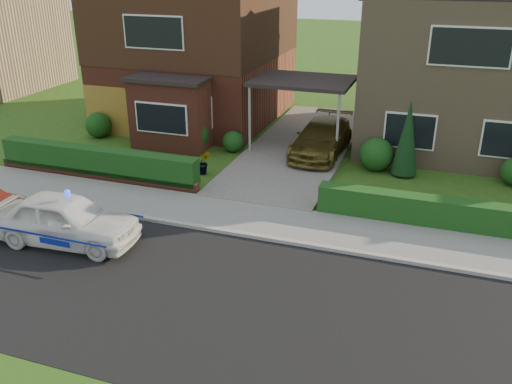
% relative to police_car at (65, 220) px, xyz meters
% --- Properties ---
extents(ground, '(120.00, 120.00, 0.00)m').
position_rel_police_car_xyz_m(ground, '(3.91, -1.20, -0.68)').
color(ground, '#284E15').
rests_on(ground, ground).
extents(road, '(60.00, 6.00, 0.02)m').
position_rel_police_car_xyz_m(road, '(3.91, -1.20, -0.68)').
color(road, black).
rests_on(road, ground).
extents(kerb, '(60.00, 0.16, 0.12)m').
position_rel_police_car_xyz_m(kerb, '(3.91, 1.85, -0.62)').
color(kerb, '#9E9993').
rests_on(kerb, ground).
extents(sidewalk, '(60.00, 2.00, 0.10)m').
position_rel_police_car_xyz_m(sidewalk, '(3.91, 2.90, -0.63)').
color(sidewalk, slate).
rests_on(sidewalk, ground).
extents(driveway, '(3.80, 12.00, 0.12)m').
position_rel_police_car_xyz_m(driveway, '(3.91, 9.80, -0.62)').
color(driveway, '#666059').
rests_on(driveway, ground).
extents(house_left, '(7.50, 9.53, 7.25)m').
position_rel_police_car_xyz_m(house_left, '(-1.88, 12.70, 3.13)').
color(house_left, brown).
rests_on(house_left, ground).
extents(house_right, '(7.50, 8.06, 7.25)m').
position_rel_police_car_xyz_m(house_right, '(9.71, 12.79, 2.98)').
color(house_right, '#94795A').
rests_on(house_right, ground).
extents(carport_link, '(3.80, 3.00, 2.77)m').
position_rel_police_car_xyz_m(carport_link, '(3.91, 9.75, 1.98)').
color(carport_link, black).
rests_on(carport_link, ground).
extents(garage_door, '(2.20, 0.10, 2.10)m').
position_rel_police_car_xyz_m(garage_door, '(-4.34, 8.76, 0.37)').
color(garage_door, olive).
rests_on(garage_door, ground).
extents(dwarf_wall, '(7.70, 0.25, 0.36)m').
position_rel_police_car_xyz_m(dwarf_wall, '(-1.89, 4.10, -0.50)').
color(dwarf_wall, brown).
rests_on(dwarf_wall, ground).
extents(hedge_left, '(7.50, 0.55, 0.90)m').
position_rel_police_car_xyz_m(hedge_left, '(-1.89, 4.25, -0.68)').
color(hedge_left, '#103310').
rests_on(hedge_left, ground).
extents(hedge_right, '(7.50, 0.55, 0.80)m').
position_rel_police_car_xyz_m(hedge_right, '(9.71, 4.15, -0.68)').
color(hedge_right, '#103310').
rests_on(hedge_right, ground).
extents(shrub_left_far, '(1.08, 1.08, 1.08)m').
position_rel_police_car_xyz_m(shrub_left_far, '(-4.59, 8.30, -0.14)').
color(shrub_left_far, '#103310').
rests_on(shrub_left_far, ground).
extents(shrub_left_mid, '(1.32, 1.32, 1.32)m').
position_rel_police_car_xyz_m(shrub_left_mid, '(-0.09, 8.10, -0.02)').
color(shrub_left_mid, '#103310').
rests_on(shrub_left_mid, ground).
extents(shrub_left_near, '(0.84, 0.84, 0.84)m').
position_rel_police_car_xyz_m(shrub_left_near, '(1.51, 8.40, -0.26)').
color(shrub_left_near, '#103310').
rests_on(shrub_left_near, ground).
extents(shrub_right_near, '(1.20, 1.20, 1.20)m').
position_rel_police_car_xyz_m(shrub_right_near, '(7.11, 8.20, -0.08)').
color(shrub_right_near, '#103310').
rests_on(shrub_right_near, ground).
extents(conifer_a, '(0.90, 0.90, 2.60)m').
position_rel_police_car_xyz_m(conifer_a, '(8.11, 8.00, 0.62)').
color(conifer_a, black).
rests_on(conifer_a, ground).
extents(police_car, '(3.66, 4.08, 1.52)m').
position_rel_police_car_xyz_m(police_car, '(0.00, 0.00, 0.00)').
color(police_car, silver).
rests_on(police_car, ground).
extents(driveway_car, '(1.88, 4.34, 1.24)m').
position_rel_police_car_xyz_m(driveway_car, '(4.91, 9.01, 0.06)').
color(driveway_car, brown).
rests_on(driveway_car, driveway).
extents(potted_plant_a, '(0.37, 0.27, 0.66)m').
position_rel_police_car_xyz_m(potted_plant_a, '(-2.11, 7.62, -0.35)').
color(potted_plant_a, gray).
rests_on(potted_plant_a, ground).
extents(potted_plant_b, '(0.59, 0.56, 0.84)m').
position_rel_police_car_xyz_m(potted_plant_b, '(1.41, 5.81, -0.26)').
color(potted_plant_b, gray).
rests_on(potted_plant_b, ground).
extents(potted_plant_c, '(0.59, 0.59, 0.83)m').
position_rel_police_car_xyz_m(potted_plant_c, '(-0.93, 4.91, -0.27)').
color(potted_plant_c, gray).
rests_on(potted_plant_c, ground).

